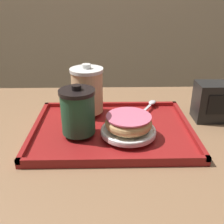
% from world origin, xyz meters
% --- Properties ---
extents(cafe_table, '(1.07, 0.80, 0.74)m').
position_xyz_m(cafe_table, '(0.00, 0.00, 0.58)').
color(cafe_table, '#846042').
rests_on(cafe_table, ground_plane).
extents(serving_tray, '(0.45, 0.34, 0.02)m').
position_xyz_m(serving_tray, '(0.01, 0.02, 0.74)').
color(serving_tray, maroon).
rests_on(serving_tray, cafe_table).
extents(coffee_cup_front, '(0.09, 0.09, 0.13)m').
position_xyz_m(coffee_cup_front, '(-0.08, -0.02, 0.82)').
color(coffee_cup_front, '#235638').
rests_on(coffee_cup_front, serving_tray).
extents(coffee_cup_rear, '(0.10, 0.10, 0.15)m').
position_xyz_m(coffee_cup_rear, '(-0.07, 0.12, 0.83)').
color(coffee_cup_rear, '#E0B784').
rests_on(coffee_cup_rear, serving_tray).
extents(plate_with_chocolate_donut, '(0.15, 0.15, 0.01)m').
position_xyz_m(plate_with_chocolate_donut, '(0.05, -0.03, 0.77)').
color(plate_with_chocolate_donut, white).
rests_on(plate_with_chocolate_donut, serving_tray).
extents(donut_chocolate_glazed, '(0.12, 0.12, 0.04)m').
position_xyz_m(donut_chocolate_glazed, '(0.05, -0.03, 0.79)').
color(donut_chocolate_glazed, '#DBB270').
rests_on(donut_chocolate_glazed, plate_with_chocolate_donut).
extents(spoon, '(0.09, 0.14, 0.01)m').
position_xyz_m(spoon, '(0.13, 0.14, 0.76)').
color(spoon, silver).
rests_on(spoon, serving_tray).
extents(napkin_dispenser, '(0.12, 0.08, 0.12)m').
position_xyz_m(napkin_dispenser, '(0.32, 0.09, 0.80)').
color(napkin_dispenser, black).
rests_on(napkin_dispenser, cafe_table).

